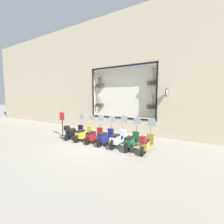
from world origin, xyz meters
name	(u,v)px	position (x,y,z in m)	size (l,w,h in m)	color
ground_plane	(95,144)	(0.00, 0.00, 0.00)	(120.00, 120.00, 0.00)	gray
building_facade	(123,73)	(3.60, 0.00, 4.66)	(1.20, 36.00, 9.15)	beige
scooter_olive_0	(146,144)	(0.15, -3.07, 0.46)	(1.79, 0.61, 1.59)	black
scooter_green_1	(131,141)	(0.22, -2.24, 0.43)	(1.80, 0.61, 1.59)	black
scooter_white_2	(118,139)	(0.23, -1.41, 0.45)	(1.81, 0.60, 1.71)	black
scooter_navy_3	(105,137)	(0.22, -0.58, 0.43)	(1.80, 0.60, 1.65)	black
scooter_red_4	(94,136)	(0.22, 0.25, 0.42)	(1.79, 0.60, 1.65)	black
scooter_yellow_5	(83,134)	(0.22, 1.08, 0.42)	(1.79, 0.60, 1.58)	black
scooter_black_6	(73,132)	(0.16, 1.91, 0.46)	(1.79, 0.61, 1.57)	black
shop_sign_post	(62,123)	(0.30, 3.10, 0.94)	(0.36, 0.45, 1.74)	#232326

